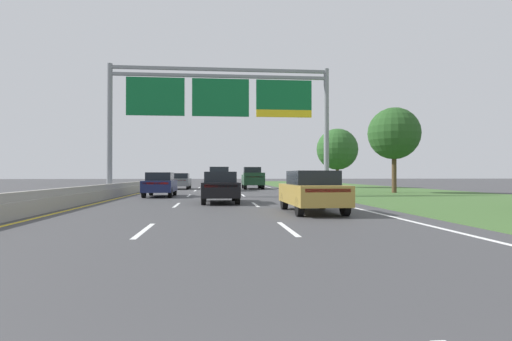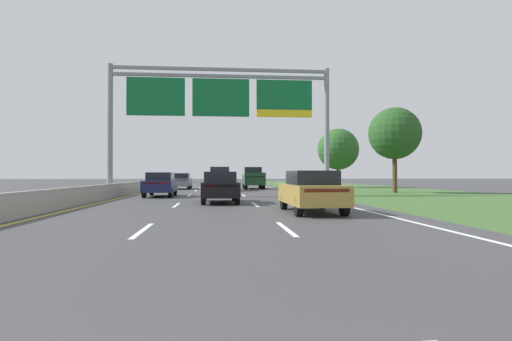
{
  "view_description": "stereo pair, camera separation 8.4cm",
  "coord_description": "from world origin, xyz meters",
  "px_view_note": "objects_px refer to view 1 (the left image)",
  "views": [
    {
      "loc": [
        -0.04,
        -0.45,
        1.42
      ],
      "look_at": [
        2.14,
        22.22,
        1.65
      ],
      "focal_mm": 29.58,
      "sensor_mm": 36.0,
      "label": 1
    },
    {
      "loc": [
        0.04,
        -0.46,
        1.42
      ],
      "look_at": [
        2.14,
        22.22,
        1.65
      ],
      "focal_mm": 29.58,
      "sensor_mm": 36.0,
      "label": 2
    }
  ],
  "objects_px": {
    "car_navy_left_lane_sedan": "(160,184)",
    "roadside_tree_far": "(337,149)",
    "pickup_truck_darkgreen": "(253,178)",
    "overhead_sign_gantry": "(221,103)",
    "car_gold_right_lane_sedan": "(312,191)",
    "car_white_centre_lane_suv": "(219,178)",
    "roadside_tree_mid": "(394,134)",
    "car_grey_left_lane_sedan": "(181,181)",
    "car_black_centre_lane_sedan": "(220,187)"
  },
  "relations": [
    {
      "from": "car_navy_left_lane_sedan",
      "to": "roadside_tree_far",
      "type": "xyz_separation_m",
      "value": [
        17.12,
        18.0,
        3.45
      ]
    },
    {
      "from": "car_gold_right_lane_sedan",
      "to": "car_navy_left_lane_sedan",
      "type": "xyz_separation_m",
      "value": [
        -7.22,
        12.26,
        0.0
      ]
    },
    {
      "from": "roadside_tree_far",
      "to": "car_navy_left_lane_sedan",
      "type": "bearing_deg",
      "value": -133.57
    },
    {
      "from": "car_white_centre_lane_suv",
      "to": "overhead_sign_gantry",
      "type": "bearing_deg",
      "value": 179.59
    },
    {
      "from": "car_gold_right_lane_sedan",
      "to": "roadside_tree_far",
      "type": "distance_m",
      "value": 32.02
    },
    {
      "from": "roadside_tree_mid",
      "to": "roadside_tree_far",
      "type": "bearing_deg",
      "value": 91.31
    },
    {
      "from": "car_white_centre_lane_suv",
      "to": "pickup_truck_darkgreen",
      "type": "bearing_deg",
      "value": -39.17
    },
    {
      "from": "roadside_tree_mid",
      "to": "car_gold_right_lane_sedan",
      "type": "bearing_deg",
      "value": -122.59
    },
    {
      "from": "car_white_centre_lane_suv",
      "to": "roadside_tree_mid",
      "type": "xyz_separation_m",
      "value": [
        13.57,
        -6.41,
        3.53
      ]
    },
    {
      "from": "car_grey_left_lane_sedan",
      "to": "car_navy_left_lane_sedan",
      "type": "distance_m",
      "value": 14.38
    },
    {
      "from": "car_navy_left_lane_sedan",
      "to": "roadside_tree_far",
      "type": "relative_size",
      "value": 0.67
    },
    {
      "from": "pickup_truck_darkgreen",
      "to": "car_black_centre_lane_sedan",
      "type": "distance_m",
      "value": 21.18
    },
    {
      "from": "roadside_tree_mid",
      "to": "car_white_centre_lane_suv",
      "type": "bearing_deg",
      "value": 154.71
    },
    {
      "from": "overhead_sign_gantry",
      "to": "car_grey_left_lane_sedan",
      "type": "xyz_separation_m",
      "value": [
        -3.78,
        13.63,
        -5.46
      ]
    },
    {
      "from": "car_white_centre_lane_suv",
      "to": "roadside_tree_mid",
      "type": "relative_size",
      "value": 0.71
    },
    {
      "from": "pickup_truck_darkgreen",
      "to": "car_navy_left_lane_sedan",
      "type": "height_order",
      "value": "pickup_truck_darkgreen"
    },
    {
      "from": "roadside_tree_mid",
      "to": "car_black_centre_lane_sedan",
      "type": "bearing_deg",
      "value": -143.37
    },
    {
      "from": "overhead_sign_gantry",
      "to": "car_grey_left_lane_sedan",
      "type": "height_order",
      "value": "overhead_sign_gantry"
    },
    {
      "from": "car_black_centre_lane_sedan",
      "to": "car_navy_left_lane_sedan",
      "type": "bearing_deg",
      "value": 30.03
    },
    {
      "from": "car_black_centre_lane_sedan",
      "to": "roadside_tree_far",
      "type": "relative_size",
      "value": 0.67
    },
    {
      "from": "roadside_tree_mid",
      "to": "pickup_truck_darkgreen",
      "type": "bearing_deg",
      "value": 133.32
    },
    {
      "from": "car_gold_right_lane_sedan",
      "to": "car_grey_left_lane_sedan",
      "type": "height_order",
      "value": "same"
    },
    {
      "from": "car_navy_left_lane_sedan",
      "to": "roadside_tree_mid",
      "type": "distance_m",
      "value": 18.25
    },
    {
      "from": "pickup_truck_darkgreen",
      "to": "overhead_sign_gantry",
      "type": "bearing_deg",
      "value": 167.14
    },
    {
      "from": "overhead_sign_gantry",
      "to": "car_gold_right_lane_sedan",
      "type": "distance_m",
      "value": 14.48
    },
    {
      "from": "overhead_sign_gantry",
      "to": "roadside_tree_mid",
      "type": "bearing_deg",
      "value": 12.48
    },
    {
      "from": "car_white_centre_lane_suv",
      "to": "car_navy_left_lane_sedan",
      "type": "relative_size",
      "value": 1.07
    },
    {
      "from": "car_navy_left_lane_sedan",
      "to": "roadside_tree_far",
      "type": "distance_m",
      "value": 25.08
    },
    {
      "from": "car_white_centre_lane_suv",
      "to": "roadside_tree_far",
      "type": "distance_m",
      "value": 15.72
    },
    {
      "from": "overhead_sign_gantry",
      "to": "pickup_truck_darkgreen",
      "type": "xyz_separation_m",
      "value": [
        3.39,
        13.74,
        -5.2
      ]
    },
    {
      "from": "overhead_sign_gantry",
      "to": "roadside_tree_far",
      "type": "distance_m",
      "value": 21.81
    },
    {
      "from": "pickup_truck_darkgreen",
      "to": "roadside_tree_mid",
      "type": "bearing_deg",
      "value": -135.69
    },
    {
      "from": "car_gold_right_lane_sedan",
      "to": "car_white_centre_lane_suv",
      "type": "xyz_separation_m",
      "value": [
        -3.34,
        22.41,
        0.28
      ]
    },
    {
      "from": "car_grey_left_lane_sedan",
      "to": "pickup_truck_darkgreen",
      "type": "bearing_deg",
      "value": -88.74
    },
    {
      "from": "car_white_centre_lane_suv",
      "to": "car_navy_left_lane_sedan",
      "type": "xyz_separation_m",
      "value": [
        -3.88,
        -10.15,
        -0.28
      ]
    },
    {
      "from": "car_navy_left_lane_sedan",
      "to": "roadside_tree_mid",
      "type": "xyz_separation_m",
      "value": [
        17.45,
        3.74,
        3.81
      ]
    },
    {
      "from": "car_gold_right_lane_sedan",
      "to": "roadside_tree_mid",
      "type": "bearing_deg",
      "value": -33.27
    },
    {
      "from": "overhead_sign_gantry",
      "to": "car_white_centre_lane_suv",
      "type": "relative_size",
      "value": 3.19
    },
    {
      "from": "car_grey_left_lane_sedan",
      "to": "car_white_centre_lane_suv",
      "type": "bearing_deg",
      "value": -138.14
    },
    {
      "from": "car_black_centre_lane_sedan",
      "to": "roadside_tree_far",
      "type": "distance_m",
      "value": 28.01
    },
    {
      "from": "car_white_centre_lane_suv",
      "to": "roadside_tree_far",
      "type": "height_order",
      "value": "roadside_tree_far"
    },
    {
      "from": "pickup_truck_darkgreen",
      "to": "car_black_centre_lane_sedan",
      "type": "bearing_deg",
      "value": 171.45
    },
    {
      "from": "roadside_tree_mid",
      "to": "car_navy_left_lane_sedan",
      "type": "bearing_deg",
      "value": -167.91
    },
    {
      "from": "overhead_sign_gantry",
      "to": "car_navy_left_lane_sedan",
      "type": "xyz_separation_m",
      "value": [
        -3.93,
        -0.75,
        -5.46
      ]
    },
    {
      "from": "pickup_truck_darkgreen",
      "to": "roadside_tree_far",
      "type": "relative_size",
      "value": 0.83
    },
    {
      "from": "car_grey_left_lane_sedan",
      "to": "car_black_centre_lane_sedan",
      "type": "distance_m",
      "value": 21.1
    },
    {
      "from": "car_gold_right_lane_sedan",
      "to": "car_grey_left_lane_sedan",
      "type": "bearing_deg",
      "value": 14.19
    },
    {
      "from": "pickup_truck_darkgreen",
      "to": "car_navy_left_lane_sedan",
      "type": "distance_m",
      "value": 16.23
    },
    {
      "from": "pickup_truck_darkgreen",
      "to": "car_grey_left_lane_sedan",
      "type": "distance_m",
      "value": 7.17
    },
    {
      "from": "car_gold_right_lane_sedan",
      "to": "roadside_tree_far",
      "type": "xyz_separation_m",
      "value": [
        9.9,
        30.26,
        3.45
      ]
    }
  ]
}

